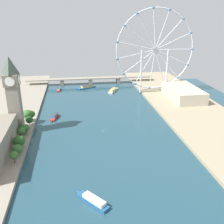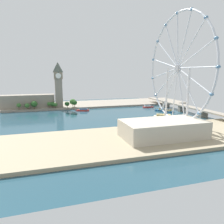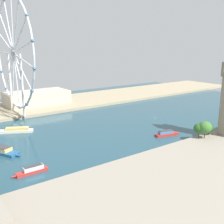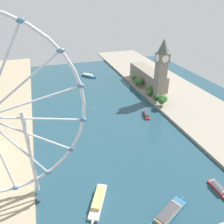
{
  "view_description": "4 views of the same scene",
  "coord_description": "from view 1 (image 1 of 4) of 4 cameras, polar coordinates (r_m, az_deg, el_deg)",
  "views": [
    {
      "loc": [
        -27.84,
        -253.87,
        119.27
      ],
      "look_at": [
        14.07,
        28.11,
        8.97
      ],
      "focal_mm": 41.31,
      "sensor_mm": 36.0,
      "label": 1
    },
    {
      "loc": [
        301.53,
        -19.65,
        63.17
      ],
      "look_at": [
        16.34,
        69.1,
        8.88
      ],
      "focal_mm": 34.94,
      "sensor_mm": 36.0,
      "label": 2
    },
    {
      "loc": [
        -209.25,
        213.11,
        76.83
      ],
      "look_at": [
        16.93,
        46.71,
        8.08
      ],
      "focal_mm": 44.32,
      "sensor_mm": 36.0,
      "label": 3
    },
    {
      "loc": [
        57.69,
        248.21,
        131.39
      ],
      "look_at": [
        -7.63,
        50.91,
        18.41
      ],
      "focal_mm": 35.99,
      "sensor_mm": 36.0,
      "label": 4
    }
  ],
  "objects": [
    {
      "name": "tour_boat_1",
      "position": [
        317.57,
        -12.57,
        -1.05
      ],
      "size": [
        9.96,
        24.21,
        4.99
      ],
      "rotation": [
        0.0,
        0.0,
        4.46
      ],
      "color": "#B22D28",
      "rests_on": "ground_plane"
    },
    {
      "name": "tour_boat_2",
      "position": [
        182.36,
        -4.28,
        -18.92
      ],
      "size": [
        22.63,
        25.72,
        4.83
      ],
      "rotation": [
        0.0,
        0.0,
        2.27
      ],
      "color": "#235684",
      "rests_on": "ground_plane"
    },
    {
      "name": "ferris_wheel",
      "position": [
        396.59,
        9.54,
        13.32
      ],
      "size": [
        119.77,
        3.2,
        124.32
      ],
      "color": "silver",
      "rests_on": "riverbank_right"
    },
    {
      "name": "tour_boat_0",
      "position": [
        417.9,
        0.27,
        4.84
      ],
      "size": [
        20.66,
        33.45,
        4.51
      ],
      "rotation": [
        0.0,
        0.0,
        1.08
      ],
      "color": "beige",
      "rests_on": "ground_plane"
    },
    {
      "name": "riverbank_right",
      "position": [
        316.46,
        20.13,
        -2.06
      ],
      "size": [
        90.0,
        520.0,
        3.0
      ],
      "primitive_type": "cube",
      "color": "tan",
      "rests_on": "ground_plane"
    },
    {
      "name": "tour_boat_4",
      "position": [
        437.28,
        -5.64,
        5.51
      ],
      "size": [
        35.33,
        21.7,
        5.15
      ],
      "rotation": [
        0.0,
        0.0,
        3.6
      ],
      "color": "#235684",
      "rests_on": "ground_plane"
    },
    {
      "name": "tree_row_embankment",
      "position": [
        275.02,
        -18.87,
        -3.31
      ],
      "size": [
        13.5,
        98.85,
        14.24
      ],
      "color": "#513823",
      "rests_on": "riverbank_left"
    },
    {
      "name": "tour_boat_3",
      "position": [
        431.51,
        -11.75,
        4.93
      ],
      "size": [
        4.51,
        22.82,
        4.87
      ],
      "rotation": [
        0.0,
        0.0,
        1.57
      ],
      "color": "#B22D28",
      "rests_on": "ground_plane"
    },
    {
      "name": "riverside_hall",
      "position": [
        387.86,
        15.4,
        4.17
      ],
      "size": [
        40.23,
        77.06,
        16.02
      ],
      "primitive_type": "cube",
      "color": "#BCB29E",
      "rests_on": "riverbank_right"
    },
    {
      "name": "river_bridge",
      "position": [
        462.77,
        -4.8,
        7.29
      ],
      "size": [
        221.81,
        13.07,
        11.41
      ],
      "color": "gray",
      "rests_on": "ground_plane"
    },
    {
      "name": "clock_tower",
      "position": [
        276.14,
        -20.99,
        3.79
      ],
      "size": [
        14.99,
        14.99,
        77.75
      ],
      "color": "gray",
      "rests_on": "riverbank_left"
    },
    {
      "name": "ground_plane",
      "position": [
        281.87,
        -1.99,
        -3.89
      ],
      "size": [
        409.81,
        409.81,
        0.0
      ],
      "primitive_type": "plane",
      "color": "#234756"
    }
  ]
}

